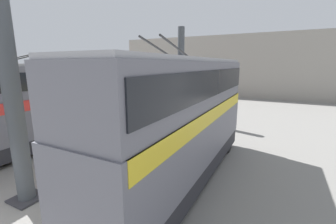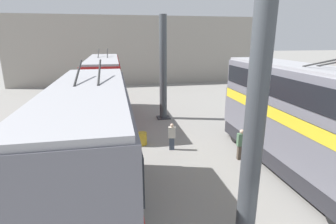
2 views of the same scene
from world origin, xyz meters
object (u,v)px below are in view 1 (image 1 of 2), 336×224
(bus_right_mid, at_px, (1,107))
(person_aisle_midway, at_px, (134,126))
(oil_drum, at_px, (124,126))
(bus_left_near, at_px, (183,114))
(person_by_left_row, at_px, (163,141))
(bus_right_far, at_px, (141,86))

(bus_right_mid, bearing_deg, person_aisle_midway, -33.63)
(person_aisle_midway, xyz_separation_m, oil_drum, (1.08, 1.65, -0.46))
(bus_left_near, height_order, person_by_left_row, bus_left_near)
(person_by_left_row, relative_size, person_aisle_midway, 1.06)
(oil_drum, bearing_deg, person_aisle_midway, -123.27)
(bus_left_near, relative_size, bus_right_mid, 1.21)
(bus_right_mid, bearing_deg, bus_right_far, 0.00)
(bus_right_far, relative_size, oil_drum, 12.98)
(bus_right_far, xyz_separation_m, person_aisle_midway, (-6.86, -3.97, -1.97))
(bus_right_far, bearing_deg, person_by_left_row, -140.29)
(bus_right_far, xyz_separation_m, oil_drum, (-5.78, -2.32, -2.43))
(bus_right_mid, xyz_separation_m, bus_right_far, (12.84, 0.00, -0.03))
(bus_right_far, relative_size, person_aisle_midway, 6.38)
(bus_left_near, xyz_separation_m, bus_right_mid, (-2.18, 9.28, -0.13))
(bus_right_mid, xyz_separation_m, oil_drum, (7.06, -2.32, -2.46))
(bus_right_mid, relative_size, person_aisle_midway, 5.61)
(person_by_left_row, relative_size, oil_drum, 2.15)
(person_by_left_row, bearing_deg, bus_right_far, -138.37)
(bus_left_near, xyz_separation_m, person_aisle_midway, (3.79, 5.30, -2.13))
(bus_right_far, bearing_deg, oil_drum, -158.13)
(bus_right_mid, bearing_deg, oil_drum, -18.19)
(bus_right_mid, distance_m, oil_drum, 7.83)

